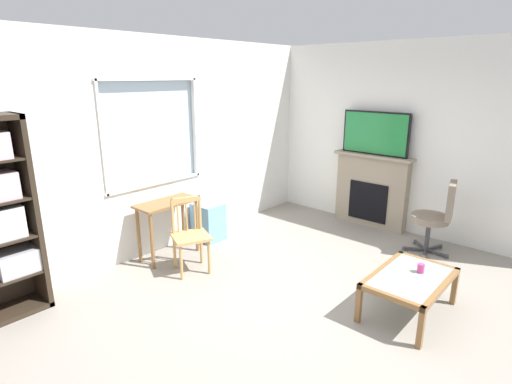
{
  "coord_description": "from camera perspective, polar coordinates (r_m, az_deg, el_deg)",
  "views": [
    {
      "loc": [
        -3.12,
        -2.22,
        2.31
      ],
      "look_at": [
        -0.09,
        0.48,
        1.13
      ],
      "focal_mm": 28.27,
      "sensor_mm": 36.0,
      "label": 1
    }
  ],
  "objects": [
    {
      "name": "wall_back_with_window",
      "position": [
        5.53,
        -13.16,
        6.05
      ],
      "size": [
        5.46,
        0.15,
        2.8
      ],
      "color": "silver",
      "rests_on": "ground"
    },
    {
      "name": "ground",
      "position": [
        4.47,
        5.51,
        -15.1
      ],
      "size": [
        6.46,
        5.48,
        0.02
      ],
      "primitive_type": "cube",
      "color": "gray"
    },
    {
      "name": "tv",
      "position": [
        6.39,
        16.54,
        7.98
      ],
      "size": [
        0.06,
        1.04,
        0.65
      ],
      "color": "black",
      "rests_on": "fireplace"
    },
    {
      "name": "wooden_chair",
      "position": [
        4.94,
        -9.34,
        -5.97
      ],
      "size": [
        0.55,
        0.54,
        0.9
      ],
      "color": "tan",
      "rests_on": "ground"
    },
    {
      "name": "wall_right",
      "position": [
        6.38,
        20.97,
        6.92
      ],
      "size": [
        0.12,
        4.68,
        2.8
      ],
      "primitive_type": "cube",
      "color": "silver",
      "rests_on": "ground"
    },
    {
      "name": "fireplace",
      "position": [
        6.58,
        15.99,
        0.27
      ],
      "size": [
        0.26,
        1.24,
        1.14
      ],
      "color": "gray",
      "rests_on": "ground"
    },
    {
      "name": "office_chair",
      "position": [
        5.81,
        24.29,
        -2.87
      ],
      "size": [
        0.58,
        0.57,
        1.0
      ],
      "color": "#7A6B5B",
      "rests_on": "ground"
    },
    {
      "name": "sippy_cup",
      "position": [
        4.42,
        22.29,
        -9.93
      ],
      "size": [
        0.07,
        0.07,
        0.09
      ],
      "primitive_type": "cylinder",
      "color": "#DB3D84",
      "rests_on": "coffee_table"
    },
    {
      "name": "coffee_table",
      "position": [
        4.35,
        20.98,
        -11.67
      ],
      "size": [
        1.0,
        0.64,
        0.41
      ],
      "color": "#8C9E99",
      "rests_on": "ground"
    },
    {
      "name": "plastic_drawer_unit",
      "position": [
        5.89,
        -6.73,
        -4.17
      ],
      "size": [
        0.35,
        0.4,
        0.54
      ],
      "primitive_type": "cube",
      "color": "#72ADDB",
      "rests_on": "ground"
    },
    {
      "name": "desk_under_window",
      "position": [
        5.32,
        -12.41,
        -2.94
      ],
      "size": [
        0.81,
        0.39,
        0.76
      ],
      "color": "brown",
      "rests_on": "ground"
    }
  ]
}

